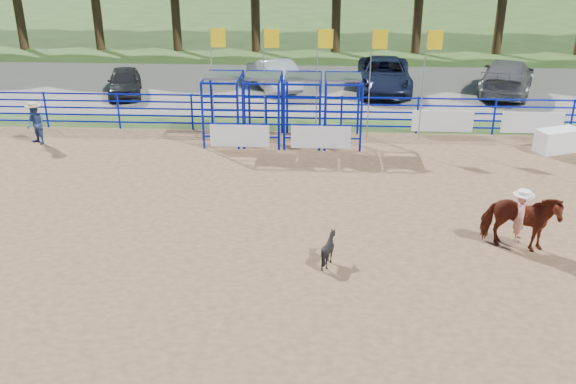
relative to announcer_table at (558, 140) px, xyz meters
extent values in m
plane|color=#3B5823|center=(-7.91, -8.17, -0.44)|extent=(120.00, 120.00, 0.00)
cube|color=olive|center=(-7.91, -8.17, -0.43)|extent=(30.00, 20.00, 0.02)
cube|color=slate|center=(-7.91, 8.83, -0.44)|extent=(40.00, 10.00, 0.01)
cube|color=white|center=(0.00, 0.00, 0.00)|extent=(1.75, 1.29, 0.85)
imported|color=maroon|center=(-3.53, -7.68, 0.40)|extent=(2.13, 1.46, 1.65)
imported|color=#AF2C19|center=(-3.53, -7.68, 1.16)|extent=(0.45, 0.55, 1.32)
cylinder|color=white|center=(-3.53, -7.68, 1.85)|extent=(0.54, 0.54, 0.12)
imported|color=black|center=(-8.46, -8.69, -0.02)|extent=(0.97, 0.94, 0.81)
imported|color=navy|center=(-19.46, -0.22, 0.34)|extent=(0.94, 0.90, 1.54)
cylinder|color=tan|center=(-19.46, -0.22, 1.11)|extent=(0.56, 0.56, 0.11)
imported|color=black|center=(-18.18, 7.01, 0.21)|extent=(2.40, 4.02, 1.28)
imported|color=#999CA1|center=(-11.14, 8.62, 0.31)|extent=(3.18, 4.77, 1.49)
imported|color=black|center=(-5.67, 8.47, 0.35)|extent=(2.90, 5.75, 1.56)
imported|color=#525154|center=(0.23, 8.25, 0.38)|extent=(4.02, 6.04, 1.63)
cube|color=white|center=(-11.71, -0.40, 0.11)|extent=(2.20, 0.04, 0.85)
cube|color=white|center=(-8.71, -0.40, 0.11)|extent=(2.20, 0.04, 0.85)
cube|color=white|center=(-3.91, 1.79, 0.11)|extent=(2.40, 0.04, 0.85)
cube|color=white|center=(-0.41, 1.79, 0.11)|extent=(2.40, 0.04, 0.85)
cylinder|color=#3F2B19|center=(-27.91, 17.83, 1.96)|extent=(0.56, 0.56, 4.80)
cylinder|color=#3F2B19|center=(-22.91, 17.83, 1.96)|extent=(0.56, 0.56, 4.80)
cylinder|color=#3F2B19|center=(-17.91, 17.83, 1.96)|extent=(0.56, 0.56, 4.80)
cylinder|color=#3F2B19|center=(-12.91, 17.83, 1.96)|extent=(0.56, 0.56, 4.80)
cylinder|color=#3F2B19|center=(-7.91, 17.83, 1.96)|extent=(0.56, 0.56, 4.80)
cylinder|color=#3F2B19|center=(-2.91, 17.83, 1.96)|extent=(0.56, 0.56, 4.80)
cylinder|color=#3F2B19|center=(2.09, 17.83, 1.96)|extent=(0.56, 0.56, 4.80)
camera|label=1|loc=(-8.73, -22.82, 7.76)|focal=40.00mm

